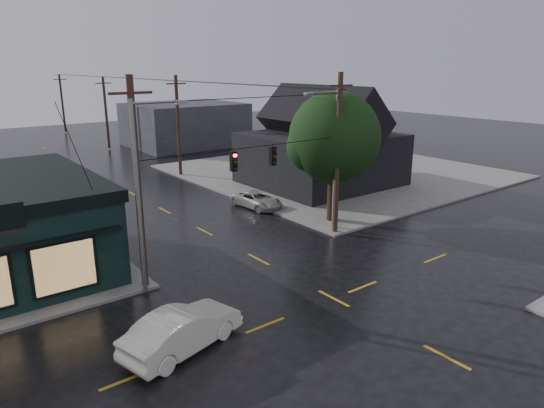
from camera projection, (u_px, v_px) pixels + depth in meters
ground_plane at (334, 298)px, 22.70m from camera, size 160.00×160.00×0.00m
sidewalk_ne at (336, 171)px, 49.64m from camera, size 28.00×28.00×0.15m
ne_building at (322, 136)px, 43.21m from camera, size 12.60×11.60×8.75m
corner_tree at (334, 138)px, 32.22m from camera, size 6.15×6.15×8.83m
utility_pole_nw at (146, 287)px, 23.85m from camera, size 2.00×0.32×10.15m
utility_pole_ne at (335, 233)px, 31.46m from camera, size 2.00×0.32×10.15m
utility_pole_far_a at (181, 176)px, 47.85m from camera, size 2.00×0.32×9.65m
utility_pole_far_b at (109, 149)px, 63.09m from camera, size 2.00×0.32×9.15m
utility_pole_far_c at (66, 133)px, 78.33m from camera, size 2.00×0.32×9.15m
span_signal_assembly at (254, 158)px, 26.14m from camera, size 13.00×0.48×1.23m
streetlight_nw at (146, 294)px, 23.14m from camera, size 5.40×0.30×9.15m
streetlight_ne at (333, 229)px, 32.29m from camera, size 5.40×0.30×9.15m
bg_building_east at (185, 124)px, 65.59m from camera, size 14.00×12.00×5.60m
sedan_cream at (183, 330)px, 18.45m from camera, size 5.28×2.97×1.65m
suv_silver at (257, 200)px, 37.06m from camera, size 2.48×4.63×1.23m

